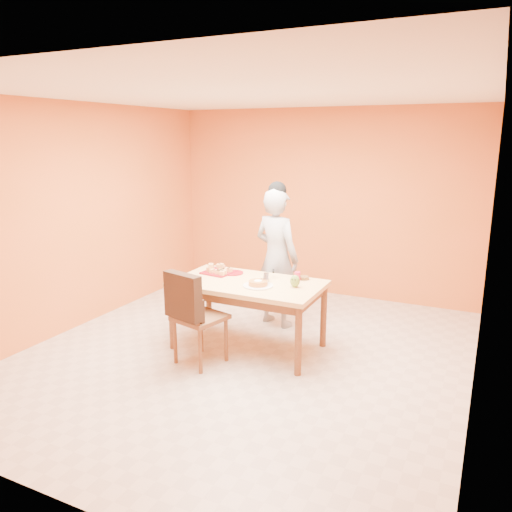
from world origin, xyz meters
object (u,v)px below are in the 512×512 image
at_px(sponge_cake, 258,283).
at_px(egg_ornament, 295,281).
at_px(pastry_platter, 219,272).
at_px(red_dinner_plate, 233,273).
at_px(dining_chair, 199,315).
at_px(person, 277,258).
at_px(dining_table, 248,290).
at_px(checker_tin, 304,278).
at_px(magenta_glass, 297,276).

height_order(sponge_cake, egg_ornament, egg_ornament).
xyz_separation_m(pastry_platter, red_dinner_plate, (0.16, 0.05, -0.00)).
bearing_deg(dining_chair, person, 93.16).
distance_m(dining_chair, pastry_platter, 0.81).
xyz_separation_m(person, pastry_platter, (-0.46, -0.63, -0.08)).
xyz_separation_m(dining_table, checker_tin, (0.51, 0.35, 0.11)).
bearing_deg(magenta_glass, dining_table, -148.01).
relative_size(egg_ornament, magenta_glass, 1.41).
relative_size(red_dinner_plate, magenta_glass, 2.57).
distance_m(dining_chair, magenta_glass, 1.17).
bearing_deg(egg_ornament, magenta_glass, 110.89).
bearing_deg(pastry_platter, magenta_glass, 7.11).
height_order(person, red_dinner_plate, person).
relative_size(dining_table, magenta_glass, 17.11).
height_order(person, checker_tin, person).
bearing_deg(red_dinner_plate, dining_table, -36.27).
height_order(pastry_platter, magenta_glass, magenta_glass).
bearing_deg(egg_ornament, red_dinner_plate, 172.63).
height_order(red_dinner_plate, magenta_glass, magenta_glass).
xyz_separation_m(person, magenta_glass, (0.47, -0.51, -0.04)).
bearing_deg(pastry_platter, egg_ornament, -7.96).
relative_size(dining_chair, pastry_platter, 3.12).
bearing_deg(red_dinner_plate, checker_tin, 8.57).
bearing_deg(egg_ornament, sponge_cake, -153.29).
relative_size(person, red_dinner_plate, 7.07).
relative_size(pastry_platter, red_dinner_plate, 1.34).
relative_size(dining_table, checker_tin, 14.38).
distance_m(red_dinner_plate, egg_ornament, 0.86).
distance_m(dining_table, checker_tin, 0.63).
bearing_deg(person, dining_table, 106.22).
xyz_separation_m(sponge_cake, checker_tin, (0.34, 0.46, -0.02)).
relative_size(dining_table, dining_chair, 1.59).
bearing_deg(dining_table, magenta_glass, 31.99).
distance_m(person, sponge_cake, 0.92).
relative_size(person, magenta_glass, 18.17).
bearing_deg(person, sponge_cake, 116.80).
height_order(egg_ornament, magenta_glass, egg_ornament).
bearing_deg(person, dining_chair, 94.65).
bearing_deg(sponge_cake, egg_ornament, 21.14).
height_order(dining_table, dining_chair, dining_chair).
bearing_deg(checker_tin, person, 139.37).
bearing_deg(dining_table, egg_ornament, 3.59).
distance_m(dining_chair, sponge_cake, 0.70).
relative_size(dining_table, red_dinner_plate, 6.66).
bearing_deg(dining_chair, dining_table, 78.58).
bearing_deg(sponge_cake, red_dinner_plate, 145.27).
relative_size(pastry_platter, sponge_cake, 1.60).
xyz_separation_m(pastry_platter, egg_ornament, (1.00, -0.14, 0.06)).
bearing_deg(magenta_glass, checker_tin, 49.43).
xyz_separation_m(dining_table, red_dinner_plate, (-0.31, 0.23, 0.10)).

